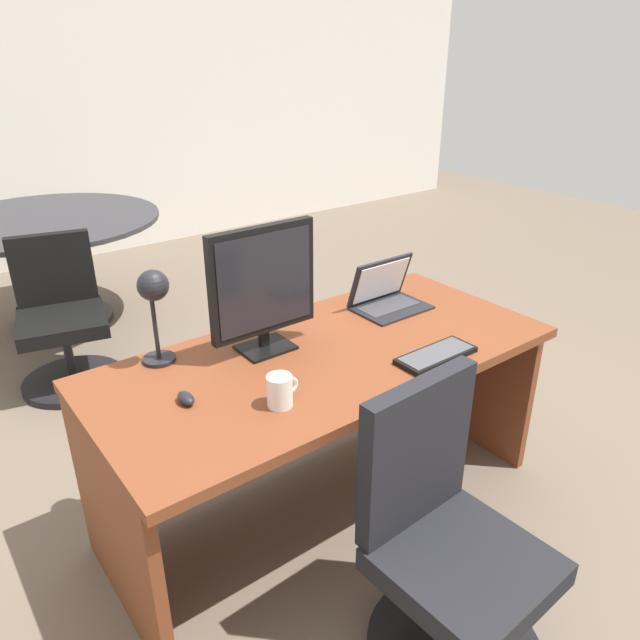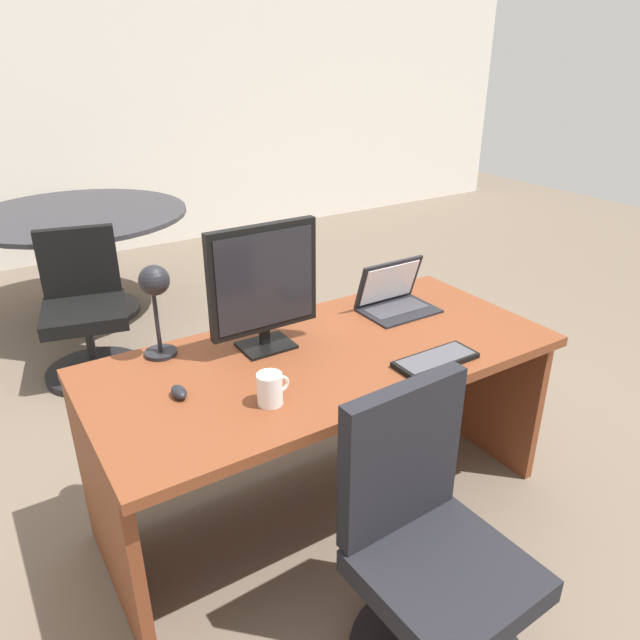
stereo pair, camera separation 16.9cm
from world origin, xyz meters
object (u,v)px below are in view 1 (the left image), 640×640
keyboard (436,355)px  mouse (186,398)px  desk (319,392)px  meeting_chair_near (64,327)px  laptop (385,292)px  office_chair (446,558)px  meeting_table (51,244)px  monitor (263,285)px  coffee_mug (280,391)px  desk_lamp (154,298)px

keyboard → mouse: (-0.88, 0.28, 0.01)m
desk → meeting_chair_near: bearing=107.9°
laptop → meeting_chair_near: (-1.02, 1.54, -0.46)m
laptop → keyboard: 0.51m
office_chair → meeting_chair_near: office_chair is taller
meeting_table → monitor: bearing=-86.0°
monitor → coffee_mug: bearing=-115.8°
mouse → meeting_chair_near: bearing=88.8°
office_chair → meeting_chair_near: bearing=100.2°
coffee_mug → meeting_table: 2.80m
coffee_mug → meeting_chair_near: (-0.20, 1.93, -0.45)m
desk → laptop: 0.56m
laptop → desk: bearing=-163.2°
mouse → coffee_mug: size_ratio=0.73×
laptop → keyboard: bearing=-110.8°
office_chair → coffee_mug: bearing=114.2°
desk_lamp → office_chair: bearing=-67.3°
desk_lamp → meeting_table: (0.19, 2.30, -0.42)m
meeting_table → meeting_chair_near: bearing=-103.3°
laptop → meeting_chair_near: 1.90m
desk_lamp → meeting_chair_near: bearing=90.4°
monitor → meeting_chair_near: bearing=103.5°
meeting_chair_near → office_chair: bearing=-79.8°
monitor → mouse: monitor is taller
mouse → meeting_chair_near: (0.04, 1.73, -0.41)m
mouse → coffee_mug: coffee_mug is taller
mouse → office_chair: size_ratio=0.09×
desk_lamp → meeting_chair_near: 1.57m
office_chair → mouse: bearing=123.1°
coffee_mug → meeting_table: bearing=89.9°
desk_lamp → coffee_mug: bearing=-69.0°
keyboard → office_chair: office_chair is taller
mouse → desk_lamp: size_ratio=0.23×
coffee_mug → meeting_chair_near: size_ratio=0.13×
laptop → keyboard: (-0.18, -0.47, -0.06)m
monitor → meeting_table: 2.48m
mouse → desk: bearing=4.6°
meeting_table → office_chair: bearing=-85.9°
meeting_chair_near → monitor: bearing=-76.5°
desk → mouse: 0.62m
desk → meeting_chair_near: size_ratio=2.11×
keyboard → desk_lamp: size_ratio=0.89×
laptop → meeting_chair_near: laptop is taller
monitor → meeting_table: (-0.17, 2.43, -0.42)m
desk → desk_lamp: bearing=155.0°
keyboard → office_chair: bearing=-131.4°
desk → keyboard: size_ratio=5.48×
mouse → office_chair: (0.48, -0.74, -0.39)m
coffee_mug → meeting_table: (0.00, 2.79, -0.21)m
desk → monitor: 0.51m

